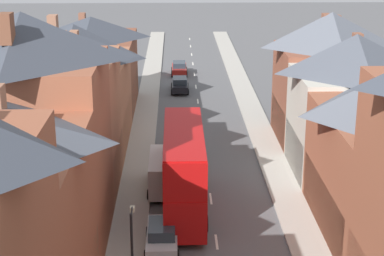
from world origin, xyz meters
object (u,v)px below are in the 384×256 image
(car_near_silver, at_px, (179,68))
(delivery_van, at_px, (164,172))
(car_near_blue, at_px, (162,236))
(car_parked_left_a, at_px, (182,142))
(car_parked_right_a, at_px, (180,84))
(double_decker_bus_lead, at_px, (184,169))

(car_near_silver, bearing_deg, delivery_van, -92.16)
(delivery_van, bearing_deg, car_near_blue, -90.00)
(car_parked_left_a, xyz_separation_m, car_parked_right_a, (0.00, 18.92, -0.01))
(double_decker_bus_lead, xyz_separation_m, car_near_blue, (-1.29, -5.04, -2.00))
(car_parked_left_a, relative_size, delivery_van, 0.87)
(double_decker_bus_lead, distance_m, car_parked_left_a, 10.88)
(car_parked_left_a, bearing_deg, car_near_silver, 90.00)
(delivery_van, bearing_deg, car_parked_left_a, 80.21)
(car_parked_left_a, bearing_deg, car_near_blue, -94.72)
(car_near_silver, height_order, car_parked_right_a, car_near_silver)
(car_near_silver, bearing_deg, car_near_blue, -91.75)
(car_near_silver, xyz_separation_m, delivery_van, (-1.30, -34.41, 0.54))
(double_decker_bus_lead, relative_size, car_near_silver, 2.47)
(car_near_blue, height_order, delivery_van, delivery_van)
(double_decker_bus_lead, height_order, car_parked_left_a, double_decker_bus_lead)
(car_near_blue, distance_m, car_parked_left_a, 15.79)
(double_decker_bus_lead, xyz_separation_m, car_parked_left_a, (0.01, 10.69, -2.01))
(car_near_silver, height_order, car_parked_left_a, car_parked_left_a)
(car_parked_left_a, height_order, delivery_van, delivery_van)
(car_parked_right_a, bearing_deg, car_near_silver, 90.00)
(double_decker_bus_lead, bearing_deg, car_parked_left_a, 89.95)
(car_near_blue, distance_m, car_parked_right_a, 34.68)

